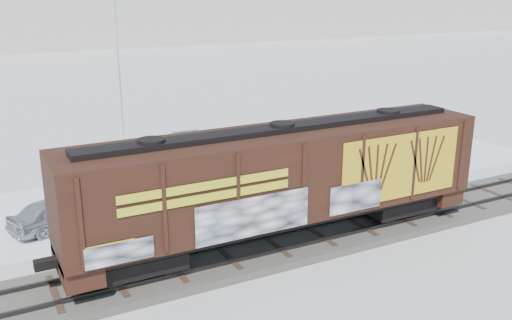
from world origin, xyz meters
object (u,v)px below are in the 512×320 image
flagpole (123,96)px  hopper_railcar (282,177)px  car_white (152,186)px  car_dark (290,172)px  car_silver (56,212)px

flagpole → hopper_railcar: bearing=-77.8°
car_white → car_dark: size_ratio=0.93×
flagpole → car_silver: flagpole is taller
hopper_railcar → car_white: (-2.85, 7.02, -2.06)m
car_silver → car_white: (4.43, 0.97, 0.14)m
car_white → car_dark: (6.82, -1.09, -0.04)m
car_dark → car_white: bearing=58.1°
hopper_railcar → car_dark: bearing=56.2°
car_dark → flagpole: bearing=24.1°
flagpole → car_dark: flagpole is taller
flagpole → car_dark: (6.59, -6.15, -3.38)m
car_white → car_dark: car_white is taller
flagpole → car_silver: (-4.66, -6.03, -3.48)m
flagpole → car_dark: size_ratio=2.15×
flagpole → car_dark: bearing=-43.0°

